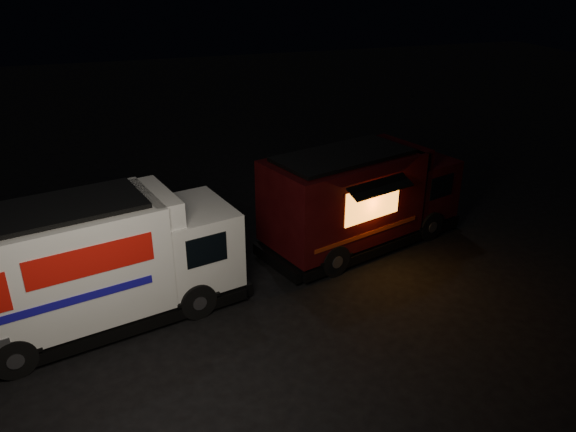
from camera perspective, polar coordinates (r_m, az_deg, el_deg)
The scene contains 3 objects.
ground at distance 14.24m, azimuth -4.11°, elevation -9.49°, with size 80.00×80.00×0.00m, color black.
white_truck at distance 13.77m, azimuth -18.86°, elevation -4.51°, with size 6.96×2.37×3.16m, color white, non-canonical shape.
red_truck at distance 16.94m, azimuth 7.66°, elevation 1.98°, with size 6.51×2.39×3.03m, color #390A0B, non-canonical shape.
Camera 1 is at (-2.75, -11.47, 7.98)m, focal length 35.00 mm.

